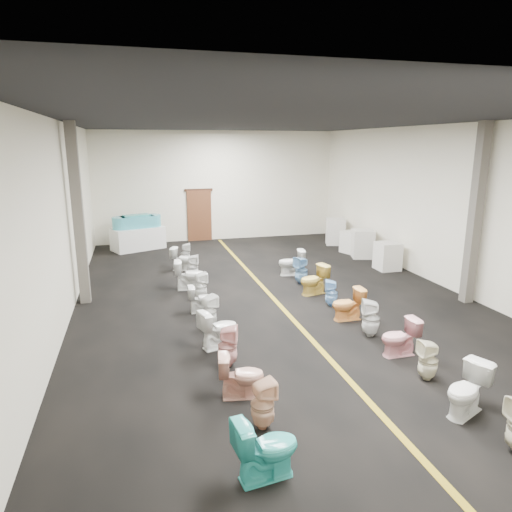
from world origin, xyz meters
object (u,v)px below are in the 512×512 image
Objects in this scene: display_table at (138,238)px; toilet_left_8 at (190,275)px; appliance_crate_d at (335,232)px; toilet_left_1 at (263,405)px; toilet_right_9 at (291,262)px; appliance_crate_c at (353,242)px; toilet_right_3 at (400,337)px; appliance_crate_a at (388,256)px; bathtub at (137,222)px; toilet_left_10 at (183,259)px; toilet_right_4 at (371,318)px; toilet_left_0 at (266,448)px; toilet_right_5 at (348,304)px; toilet_left_11 at (186,253)px; toilet_left_2 at (241,376)px; toilet_left_7 at (200,286)px; toilet_left_3 at (228,346)px; toilet_left_6 at (202,299)px; toilet_right_6 at (331,293)px; toilet_left_4 at (219,328)px; toilet_right_8 at (301,270)px; toilet_left_5 at (209,312)px; toilet_right_1 at (467,390)px; appliance_crate_b at (363,244)px; toilet_right_2 at (428,360)px; toilet_left_9 at (193,267)px.

display_table reaches higher than toilet_left_8.
appliance_crate_d is at bearing -49.78° from toilet_left_8.
toilet_right_9 reaches higher than toilet_left_1.
appliance_crate_c is 1.08× the size of toilet_right_3.
bathtub is at bearing 146.58° from appliance_crate_a.
toilet_right_4 is (3.26, -6.27, 0.03)m from toilet_left_10.
toilet_left_0 reaches higher than toilet_right_5.
toilet_left_11 is 0.84× the size of toilet_right_9.
toilet_left_7 is at bearing 8.80° from toilet_left_2.
toilet_left_3 is 1.05× the size of toilet_right_3.
toilet_right_4 reaches higher than toilet_left_6.
toilet_right_6 is at bearing -32.25° from toilet_left_2.
display_table is 7.53m from toilet_left_6.
toilet_left_6 is at bearing -155.37° from toilet_left_10.
toilet_left_4 is (-6.32, -4.33, -0.05)m from appliance_crate_a.
toilet_right_8 is at bearing -86.26° from toilet_left_7.
toilet_left_8 is 4.58m from toilet_right_5.
toilet_left_2 is 2.94m from toilet_left_5.
toilet_right_6 reaches higher than toilet_left_11.
appliance_crate_d reaches higher than appliance_crate_c.
toilet_left_3 is at bearing -176.58° from toilet_left_11.
toilet_right_8 reaches higher than toilet_left_4.
toilet_left_11 is at bearing 172.94° from toilet_right_1.
toilet_left_11 is (-6.21, 0.85, -0.16)m from appliance_crate_b.
appliance_crate_c is 0.96× the size of toilet_left_8.
appliance_crate_b is (7.74, -3.42, -0.57)m from bathtub.
toilet_right_4 is at bearing -109.98° from appliance_crate_d.
toilet_left_11 is 4.44m from toilet_right_8.
toilet_left_0 is 4.78m from toilet_right_4.
toilet_right_9 reaches higher than toilet_left_3.
toilet_right_4 is (3.17, 0.53, 0.02)m from toilet_left_3.
toilet_right_8 reaches higher than toilet_left_7.
toilet_right_5 is (-0.02, 3.94, -0.02)m from toilet_right_1.
toilet_left_11 is 0.94× the size of toilet_right_2.
appliance_crate_b is at bearing 168.04° from toilet_right_6.
toilet_left_0 is at bearing -23.79° from toilet_right_4.
toilet_right_9 is (3.10, 6.44, 0.03)m from toilet_left_2.
toilet_right_3 is at bearing -140.92° from toilet_left_9.
toilet_right_5 is at bearing -40.98° from toilet_left_2.
toilet_left_1 is 8.78m from toilet_left_10.
toilet_right_4 is at bearing -128.56° from toilet_left_10.
appliance_crate_b reaches higher than toilet_right_5.
toilet_left_10 is at bearing -107.49° from toilet_right_9.
toilet_left_1 is at bearing -44.30° from toilet_right_8.
toilet_left_6 is (1.38, -7.40, -0.74)m from bathtub.
toilet_right_3 reaches higher than toilet_right_6.
toilet_left_10 is (-6.40, 1.63, -0.07)m from appliance_crate_a.
display_table reaches higher than toilet_left_2.
toilet_left_11 is at bearing 11.54° from toilet_left_10.
appliance_crate_d is (7.74, -1.11, -0.55)m from bathtub.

